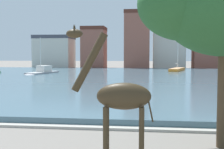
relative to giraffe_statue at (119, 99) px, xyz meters
The scene contains 11 objects.
harbor_water 32.14m from the giraffe_statue, 94.93° to the left, with size 89.66×53.23×0.41m, color #476675.
quay_edge_coping 6.16m from the giraffe_statue, 118.44° to the left, with size 89.66×0.50×0.12m, color #ADA89E.
giraffe_statue is the anchor object (origin of this frame).
sailboat_orange 48.53m from the giraffe_statue, 82.59° to the left, with size 3.80×8.52×9.49m.
sailboat_grey 40.42m from the giraffe_statue, 113.08° to the left, with size 3.71×8.01×5.99m.
shade_tree 5.38m from the giraffe_statue, 41.27° to the left, with size 5.93×4.68×6.80m.
townhouse_corner_house 65.92m from the giraffe_statue, 109.13° to the left, with size 8.79×7.41×7.88m.
townhouse_end_terrace 63.13m from the giraffe_statue, 100.82° to the left, with size 5.45×6.33×9.81m.
townhouse_narrow_midrow 61.61m from the giraffe_statue, 91.59° to the left, with size 5.73×7.12×13.23m.
townhouse_tall_gabled 64.61m from the giraffe_statue, 85.03° to the left, with size 7.38×7.98×13.26m.
townhouse_wide_warehouse 64.90m from the giraffe_statue, 76.17° to the left, with size 9.01×5.14×12.24m.
Camera 1 is at (3.54, -3.66, 3.38)m, focal length 48.26 mm.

